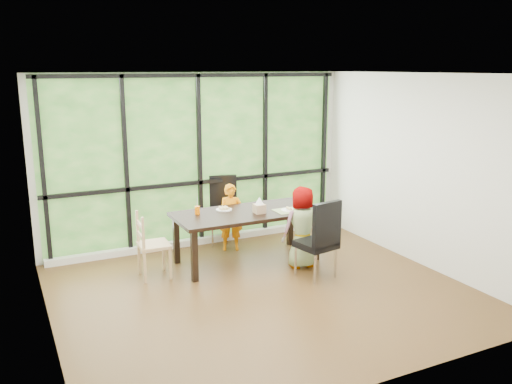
% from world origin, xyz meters
% --- Properties ---
extents(ground, '(5.00, 5.00, 0.00)m').
position_xyz_m(ground, '(0.00, 0.00, 0.00)').
color(ground, black).
rests_on(ground, ground).
extents(back_wall, '(5.00, 0.00, 5.00)m').
position_xyz_m(back_wall, '(0.00, 2.25, 1.35)').
color(back_wall, silver).
rests_on(back_wall, ground).
extents(foliage_backdrop, '(4.80, 0.02, 2.65)m').
position_xyz_m(foliage_backdrop, '(0.00, 2.23, 1.35)').
color(foliage_backdrop, '#254F1D').
rests_on(foliage_backdrop, back_wall).
extents(window_mullions, '(4.80, 0.06, 2.65)m').
position_xyz_m(window_mullions, '(0.00, 2.19, 1.35)').
color(window_mullions, black).
rests_on(window_mullions, back_wall).
extents(window_sill, '(4.80, 0.12, 0.10)m').
position_xyz_m(window_sill, '(0.00, 2.15, 0.05)').
color(window_sill, silver).
rests_on(window_sill, ground).
extents(dining_table, '(2.15, 1.13, 0.75)m').
position_xyz_m(dining_table, '(0.30, 1.10, 0.38)').
color(dining_table, black).
rests_on(dining_table, ground).
extents(chair_window_leather, '(0.58, 0.58, 1.08)m').
position_xyz_m(chair_window_leather, '(0.31, 2.01, 0.54)').
color(chair_window_leather, black).
rests_on(chair_window_leather, ground).
extents(chair_interior_leather, '(0.54, 0.54, 1.08)m').
position_xyz_m(chair_interior_leather, '(0.88, 0.15, 0.54)').
color(chair_interior_leather, black).
rests_on(chair_interior_leather, ground).
extents(chair_end_beech, '(0.42, 0.44, 0.90)m').
position_xyz_m(chair_end_beech, '(-1.07, 1.11, 0.45)').
color(chair_end_beech, tan).
rests_on(chair_end_beech, ground).
extents(child_toddler, '(0.44, 0.37, 1.04)m').
position_xyz_m(child_toddler, '(0.30, 1.68, 0.52)').
color(child_toddler, '#D16D04').
rests_on(child_toddler, ground).
extents(child_older, '(0.61, 0.43, 1.16)m').
position_xyz_m(child_older, '(0.91, 0.56, 0.58)').
color(child_older, slate).
rests_on(child_older, ground).
extents(placemat, '(0.43, 0.32, 0.01)m').
position_xyz_m(placemat, '(0.88, 0.88, 0.75)').
color(placemat, tan).
rests_on(placemat, dining_table).
extents(plate_far, '(0.23, 0.23, 0.01)m').
position_xyz_m(plate_far, '(0.04, 1.32, 0.76)').
color(plate_far, white).
rests_on(plate_far, dining_table).
extents(plate_near, '(0.23, 0.23, 0.01)m').
position_xyz_m(plate_near, '(0.87, 0.88, 0.76)').
color(plate_near, white).
rests_on(plate_near, dining_table).
extents(orange_cup, '(0.07, 0.07, 0.11)m').
position_xyz_m(orange_cup, '(-0.39, 1.28, 0.81)').
color(orange_cup, '#FF6E00').
rests_on(orange_cup, dining_table).
extents(green_cup, '(0.08, 0.08, 0.13)m').
position_xyz_m(green_cup, '(1.17, 0.85, 0.81)').
color(green_cup, '#52D026').
rests_on(green_cup, dining_table).
extents(white_mug, '(0.09, 0.09, 0.09)m').
position_xyz_m(white_mug, '(1.23, 1.14, 0.79)').
color(white_mug, white).
rests_on(white_mug, dining_table).
extents(tissue_box, '(0.15, 0.15, 0.13)m').
position_xyz_m(tissue_box, '(0.43, 0.96, 0.81)').
color(tissue_box, tan).
rests_on(tissue_box, dining_table).
extents(crepe_rolls_far, '(0.15, 0.12, 0.04)m').
position_xyz_m(crepe_rolls_far, '(0.04, 1.32, 0.78)').
color(crepe_rolls_far, tan).
rests_on(crepe_rolls_far, plate_far).
extents(crepe_rolls_near, '(0.05, 0.12, 0.04)m').
position_xyz_m(crepe_rolls_near, '(0.87, 0.88, 0.78)').
color(crepe_rolls_near, tan).
rests_on(crepe_rolls_near, plate_near).
extents(straw_white, '(0.01, 0.04, 0.20)m').
position_xyz_m(straw_white, '(-0.39, 1.28, 0.90)').
color(straw_white, white).
rests_on(straw_white, orange_cup).
extents(straw_pink, '(0.01, 0.04, 0.20)m').
position_xyz_m(straw_pink, '(1.17, 0.85, 0.92)').
color(straw_pink, pink).
rests_on(straw_pink, green_cup).
extents(tissue, '(0.12, 0.12, 0.11)m').
position_xyz_m(tissue, '(0.43, 0.96, 0.93)').
color(tissue, white).
rests_on(tissue, tissue_box).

